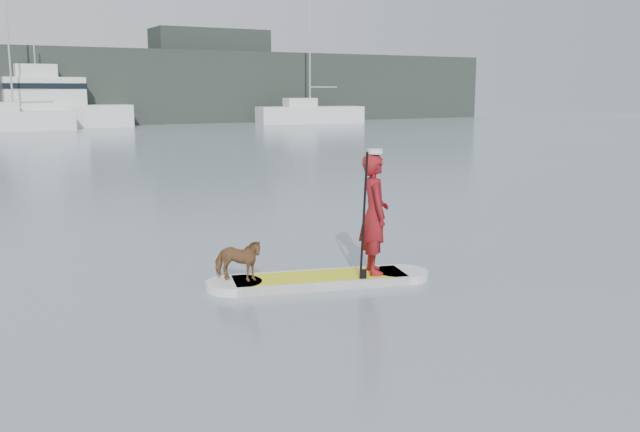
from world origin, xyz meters
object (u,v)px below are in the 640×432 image
sailboat_f (309,113)px  sailboat_d (13,119)px  paddler (374,214)px  dog (238,260)px  motor_yacht_a (53,104)px  paddleboard (320,280)px

sailboat_f → sailboat_d: bearing=-172.3°
paddler → sailboat_d: 44.69m
dog → paddler: bearing=-65.4°
paddler → motor_yacht_a: bearing=16.3°
sailboat_d → motor_yacht_a: size_ratio=1.13×
sailboat_f → paddleboard: bearing=-109.5°
dog → sailboat_f: size_ratio=0.05×
sailboat_d → sailboat_f: size_ratio=0.87×
paddleboard → dog: size_ratio=4.49×
sailboat_d → sailboat_f: bearing=-0.4°
paddleboard → sailboat_f: 50.01m
paddleboard → paddler: bearing=0.0°
paddler → sailboat_f: bearing=-7.3°
paddler → paddleboard: bearing=94.6°
paddleboard → sailboat_d: size_ratio=0.28×
paddleboard → dog: (-1.15, 0.31, 0.36)m
dog → sailboat_d: sailboat_d is taller
paddleboard → paddler: (0.79, -0.21, 0.94)m
sailboat_d → paddleboard: bearing=-90.3°
sailboat_f → motor_yacht_a: 20.02m
paddleboard → motor_yacht_a: size_ratio=0.32×
sailboat_f → motor_yacht_a: (-19.79, 2.89, 0.82)m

